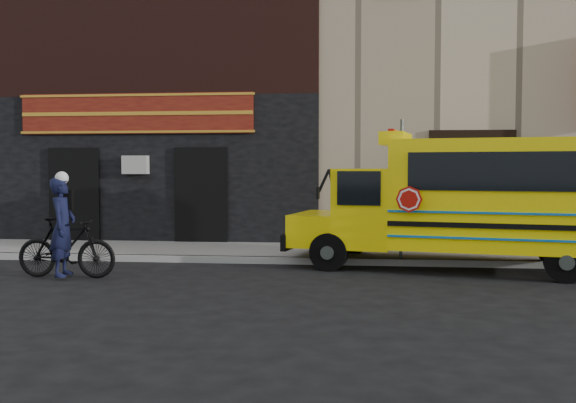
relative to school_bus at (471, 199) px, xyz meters
The scene contains 8 objects.
ground 4.28m from the school_bus, 148.51° to the right, with size 120.00×120.00×0.00m, color black.
curb 3.74m from the school_bus, behind, with size 40.00×0.20×0.15m, color #9D9D97.
sidewalk 4.21m from the school_bus, 149.51° to the left, with size 40.00×3.00×0.15m, color gray.
building 10.16m from the school_bus, 112.46° to the left, with size 20.00×10.70×12.00m.
school_bus is the anchor object (origin of this frame).
sign_pole 1.52m from the school_bus, 160.67° to the left, with size 0.07×0.28×3.23m.
bicycle 8.31m from the school_bus, 167.45° to the right, with size 0.56×1.99×1.20m, color black.
cyclist 8.33m from the school_bus, 167.00° to the right, with size 0.71×0.46×1.94m, color black.
Camera 1 is at (1.06, -11.69, 2.16)m, focal length 40.00 mm.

